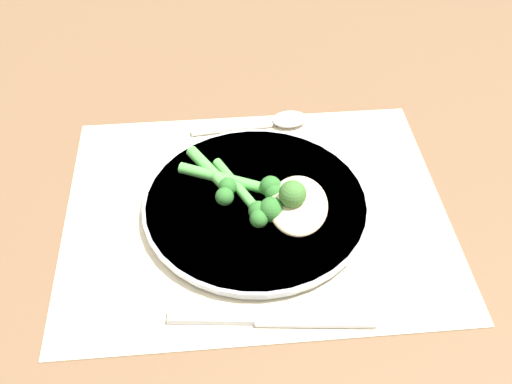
# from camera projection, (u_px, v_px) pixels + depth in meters

# --- Properties ---
(ground_plane) EXTENTS (3.00, 3.00, 0.00)m
(ground_plane) POSITION_uv_depth(u_px,v_px,m) (256.00, 212.00, 0.71)
(ground_plane) COLOR brown
(placemat) EXTENTS (0.45, 0.36, 0.00)m
(placemat) POSITION_uv_depth(u_px,v_px,m) (256.00, 210.00, 0.71)
(placemat) COLOR beige
(placemat) RESTS_ON ground_plane
(plate) EXTENTS (0.26, 0.26, 0.01)m
(plate) POSITION_uv_depth(u_px,v_px,m) (256.00, 204.00, 0.70)
(plate) COLOR silver
(plate) RESTS_ON placemat
(chicken_fillet) EXTENTS (0.08, 0.10, 0.02)m
(chicken_fillet) POSITION_uv_depth(u_px,v_px,m) (298.00, 205.00, 0.68)
(chicken_fillet) COLOR beige
(chicken_fillet) RESTS_ON plate
(pesto_dollop_primary) EXTENTS (0.03, 0.03, 0.03)m
(pesto_dollop_primary) POSITION_uv_depth(u_px,v_px,m) (293.00, 194.00, 0.66)
(pesto_dollop_primary) COLOR #3D702D
(pesto_dollop_primary) RESTS_ON chicken_fillet
(broccoli_stalk_front) EXTENTS (0.08, 0.12, 0.03)m
(broccoli_stalk_front) POSITION_uv_depth(u_px,v_px,m) (259.00, 206.00, 0.68)
(broccoli_stalk_front) COLOR #51A847
(broccoli_stalk_front) RESTS_ON plate
(broccoli_stalk_right) EXTENTS (0.12, 0.08, 0.03)m
(broccoli_stalk_right) POSITION_uv_depth(u_px,v_px,m) (251.00, 185.00, 0.70)
(broccoli_stalk_right) COLOR #51A847
(broccoli_stalk_right) RESTS_ON plate
(broccoli_stalk_left) EXTENTS (0.06, 0.10, 0.02)m
(broccoli_stalk_left) POSITION_uv_depth(u_px,v_px,m) (218.00, 180.00, 0.71)
(broccoli_stalk_left) COLOR #51A847
(broccoli_stalk_left) RESTS_ON plate
(knife) EXTENTS (0.21, 0.04, 0.01)m
(knife) POSITION_uv_depth(u_px,v_px,m) (269.00, 318.00, 0.60)
(knife) COLOR silver
(knife) RESTS_ON placemat
(spoon) EXTENTS (0.16, 0.04, 0.01)m
(spoon) POSITION_uv_depth(u_px,v_px,m) (277.00, 121.00, 0.82)
(spoon) COLOR silver
(spoon) RESTS_ON placemat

